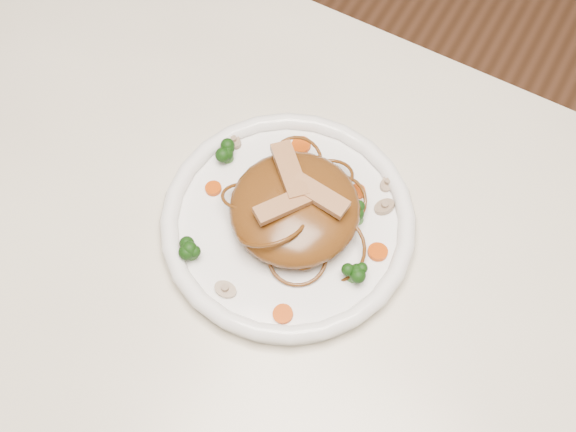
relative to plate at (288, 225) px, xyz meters
The scene contains 19 objects.
table 0.16m from the plate, 49.10° to the right, with size 1.20×0.80×0.75m.
plate is the anchor object (origin of this frame).
noodle_mound 0.03m from the plate, 57.39° to the left, with size 0.14×0.14×0.05m, color brown.
chicken_a 0.07m from the plate, 35.10° to the left, with size 0.06×0.02×0.01m, color tan.
chicken_b 0.07m from the plate, 116.34° to the left, with size 0.07×0.02×0.01m, color tan.
chicken_c 0.06m from the plate, 92.15° to the right, with size 0.06×0.02×0.01m, color tan.
broccoli_0 0.08m from the plate, 30.99° to the left, with size 0.02×0.02×0.03m, color #123A0C, non-canonical shape.
broccoli_1 0.11m from the plate, 159.64° to the left, with size 0.02×0.02×0.03m, color #123A0C, non-canonical shape.
broccoli_2 0.11m from the plate, 129.75° to the right, with size 0.03×0.03×0.03m, color #123A0C, non-canonical shape.
broccoli_3 0.10m from the plate, 14.54° to the right, with size 0.03×0.03×0.03m, color #123A0C, non-canonical shape.
carrot_0 0.09m from the plate, 54.53° to the left, with size 0.02×0.02×0.01m, color #DC4D08.
carrot_1 0.09m from the plate, behind, with size 0.02×0.02×0.01m, color #DC4D08.
carrot_2 0.10m from the plate, ahead, with size 0.02×0.02×0.01m, color #DC4D08.
carrot_3 0.10m from the plate, 110.45° to the left, with size 0.02×0.02×0.01m, color #DC4D08.
carrot_4 0.11m from the plate, 63.53° to the right, with size 0.02×0.02×0.01m, color #DC4D08.
mushroom_0 0.10m from the plate, 99.74° to the right, with size 0.02×0.02×0.01m, color tan.
mushroom_1 0.11m from the plate, 38.34° to the left, with size 0.02×0.02×0.01m, color tan.
mushroom_2 0.12m from the plate, 150.58° to the left, with size 0.02×0.02×0.01m, color tan.
mushroom_3 0.12m from the plate, 51.85° to the left, with size 0.02×0.02×0.01m, color tan.
Camera 1 is at (0.10, -0.23, 1.49)m, focal length 46.35 mm.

